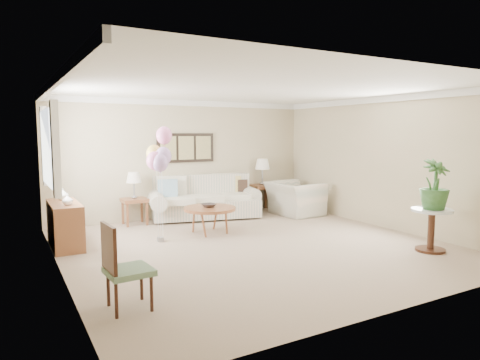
{
  "coord_description": "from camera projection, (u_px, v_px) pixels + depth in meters",
  "views": [
    {
      "loc": [
        -3.63,
        -5.99,
        1.89
      ],
      "look_at": [
        0.06,
        0.6,
        1.05
      ],
      "focal_mm": 32.0,
      "sensor_mm": 36.0,
      "label": 1
    }
  ],
  "objects": [
    {
      "name": "ground_plane",
      "position": [
        254.0,
        246.0,
        7.16
      ],
      "size": [
        6.0,
        6.0,
        0.0
      ],
      "primitive_type": "plane",
      "color": "tan"
    },
    {
      "name": "room_shell",
      "position": [
        246.0,
        149.0,
        7.01
      ],
      "size": [
        6.04,
        6.04,
        2.6
      ],
      "color": "#C7B592",
      "rests_on": "ground"
    },
    {
      "name": "wall_art_triptych",
      "position": [
        186.0,
        148.0,
        9.56
      ],
      "size": [
        1.35,
        0.06,
        0.65
      ],
      "color": "black",
      "rests_on": "ground"
    },
    {
      "name": "sofa",
      "position": [
        205.0,
        201.0,
        9.5
      ],
      "size": [
        2.76,
        1.46,
        0.94
      ],
      "color": "beige",
      "rests_on": "ground"
    },
    {
      "name": "end_table_left",
      "position": [
        134.0,
        203.0,
        8.77
      ],
      "size": [
        0.5,
        0.45,
        0.55
      ],
      "color": "brown",
      "rests_on": "ground"
    },
    {
      "name": "end_table_right",
      "position": [
        262.0,
        189.0,
        10.43
      ],
      "size": [
        0.58,
        0.52,
        0.63
      ],
      "color": "brown",
      "rests_on": "ground"
    },
    {
      "name": "lamp_left",
      "position": [
        134.0,
        178.0,
        8.72
      ],
      "size": [
        0.31,
        0.31,
        0.54
      ],
      "color": "gray",
      "rests_on": "end_table_left"
    },
    {
      "name": "lamp_right",
      "position": [
        262.0,
        165.0,
        10.37
      ],
      "size": [
        0.36,
        0.36,
        0.63
      ],
      "color": "gray",
      "rests_on": "end_table_right"
    },
    {
      "name": "coffee_table",
      "position": [
        210.0,
        209.0,
        8.02
      ],
      "size": [
        0.98,
        0.98,
        0.5
      ],
      "color": "brown",
      "rests_on": "ground"
    },
    {
      "name": "decor_bowl",
      "position": [
        209.0,
        205.0,
        8.02
      ],
      "size": [
        0.28,
        0.28,
        0.07
      ],
      "primitive_type": "imported",
      "rotation": [
        0.0,
        0.0,
        0.06
      ],
      "color": "#332926",
      "rests_on": "coffee_table"
    },
    {
      "name": "armchair",
      "position": [
        295.0,
        198.0,
        9.87
      ],
      "size": [
        1.06,
        1.2,
        0.76
      ],
      "primitive_type": "imported",
      "rotation": [
        0.0,
        0.0,
        1.61
      ],
      "color": "beige",
      "rests_on": "ground"
    },
    {
      "name": "side_table",
      "position": [
        432.0,
        219.0,
        6.79
      ],
      "size": [
        0.63,
        0.63,
        0.68
      ],
      "color": "silver",
      "rests_on": "ground"
    },
    {
      "name": "potted_plant",
      "position": [
        435.0,
        184.0,
        6.7
      ],
      "size": [
        0.49,
        0.49,
        0.79
      ],
      "primitive_type": "imported",
      "rotation": [
        0.0,
        0.0,
        -0.12
      ],
      "color": "#26501D",
      "rests_on": "side_table"
    },
    {
      "name": "accent_chair",
      "position": [
        122.0,
        265.0,
        4.52
      ],
      "size": [
        0.49,
        0.49,
        0.94
      ],
      "color": "gray",
      "rests_on": "ground"
    },
    {
      "name": "credenza",
      "position": [
        65.0,
        225.0,
        7.08
      ],
      "size": [
        0.46,
        1.2,
        0.74
      ],
      "color": "brown",
      "rests_on": "ground"
    },
    {
      "name": "vase_white",
      "position": [
        68.0,
        200.0,
        6.79
      ],
      "size": [
        0.18,
        0.18,
        0.17
      ],
      "primitive_type": "imported",
      "rotation": [
        0.0,
        0.0,
        -0.08
      ],
      "color": "white",
      "rests_on": "credenza"
    },
    {
      "name": "vase_sage",
      "position": [
        63.0,
        194.0,
        7.3
      ],
      "size": [
        0.24,
        0.24,
        0.2
      ],
      "primitive_type": "imported",
      "rotation": [
        0.0,
        0.0,
        -0.31
      ],
      "color": "beige",
      "rests_on": "credenza"
    },
    {
      "name": "balloon_cluster",
      "position": [
        159.0,
        154.0,
        7.27
      ],
      "size": [
        0.51,
        0.55,
        2.0
      ],
      "color": "gray",
      "rests_on": "ground"
    }
  ]
}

